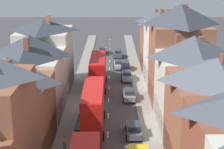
{
  "coord_description": "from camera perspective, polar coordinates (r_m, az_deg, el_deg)",
  "views": [
    {
      "loc": [
        0.5,
        -17.06,
        19.58
      ],
      "look_at": [
        0.7,
        43.99,
        1.71
      ],
      "focal_mm": 60.0,
      "sensor_mm": 36.0,
      "label": 1
    }
  ],
  "objects": [
    {
      "name": "car_far_grey",
      "position": [
        56.71,
        2.46,
        -3.01
      ],
      "size": [
        1.9,
        4.5,
        1.64
      ],
      "color": "gray",
      "rests_on": "ground"
    },
    {
      "name": "car_parked_left_a",
      "position": [
        85.9,
        -1.72,
        3.71
      ],
      "size": [
        1.9,
        4.41,
        1.66
      ],
      "color": "silver",
      "rests_on": "ground"
    },
    {
      "name": "car_parked_right_a",
      "position": [
        73.63,
        0.83,
        1.57
      ],
      "size": [
        1.9,
        4.21,
        1.68
      ],
      "color": "#B7BABF",
      "rests_on": "ground"
    },
    {
      "name": "centre_line_dashes",
      "position": [
        56.56,
        -0.68,
        -3.93
      ],
      "size": [
        0.14,
        97.8,
        0.01
      ],
      "color": "silver",
      "rests_on": "ground"
    },
    {
      "name": "terrace_row_left",
      "position": [
        38.62,
        -16.31,
        -5.36
      ],
      "size": [
        8.0,
        57.6,
        13.85
      ],
      "color": "beige",
      "rests_on": "ground"
    },
    {
      "name": "pavement_right",
      "position": [
        58.59,
        4.34,
        -3.18
      ],
      "size": [
        2.2,
        104.0,
        0.14
      ],
      "primitive_type": "cube",
      "color": "gray",
      "rests_on": "ground"
    },
    {
      "name": "car_parked_left_b",
      "position": [
        44.51,
        -4.86,
        -8.68
      ],
      "size": [
        1.9,
        4.44,
        1.62
      ],
      "color": "maroon",
      "rests_on": "ground"
    },
    {
      "name": "car_near_blue",
      "position": [
        72.58,
        1.88,
        1.35
      ],
      "size": [
        1.9,
        4.11,
        1.7
      ],
      "color": "black",
      "rests_on": "ground"
    },
    {
      "name": "car_parked_right_b",
      "position": [
        45.09,
        3.17,
        -8.31
      ],
      "size": [
        1.9,
        4.35,
        1.6
      ],
      "color": "#4C515B",
      "rests_on": "ground"
    },
    {
      "name": "double_decker_bus_mid_street",
      "position": [
        61.14,
        -2.34,
        0.39
      ],
      "size": [
        2.74,
        10.8,
        5.3
      ],
      "color": "red",
      "rests_on": "ground"
    },
    {
      "name": "double_decker_bus_lead",
      "position": [
        46.01,
        -3.06,
        -5.07
      ],
      "size": [
        2.74,
        10.8,
        5.3
      ],
      "color": "red",
      "rests_on": "ground"
    },
    {
      "name": "pavement_left",
      "position": [
        58.68,
        -5.66,
        -3.19
      ],
      "size": [
        2.2,
        104.0,
        0.14
      ],
      "primitive_type": "cube",
      "color": "gray",
      "rests_on": "ground"
    },
    {
      "name": "terrace_row_right",
      "position": [
        42.74,
        12.93,
        -2.38
      ],
      "size": [
        8.0,
        70.93,
        14.48
      ],
      "color": "#ADB2B7",
      "rests_on": "ground"
    },
    {
      "name": "pedestrian_mid_right",
      "position": [
        41.96,
        -7.41,
        -10.06
      ],
      "size": [
        0.36,
        0.22,
        1.61
      ],
      "color": "#3D4256",
      "rests_on": "pavement_left"
    },
    {
      "name": "car_mid_black",
      "position": [
        82.51,
        0.73,
        3.19
      ],
      "size": [
        1.9,
        4.09,
        1.67
      ],
      "color": "#4C515B",
      "rests_on": "ground"
    },
    {
      "name": "car_near_silver",
      "position": [
        66.12,
        2.08,
        -0.14
      ],
      "size": [
        1.9,
        4.54,
        1.71
      ],
      "color": "gray",
      "rests_on": "ground"
    }
  ]
}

